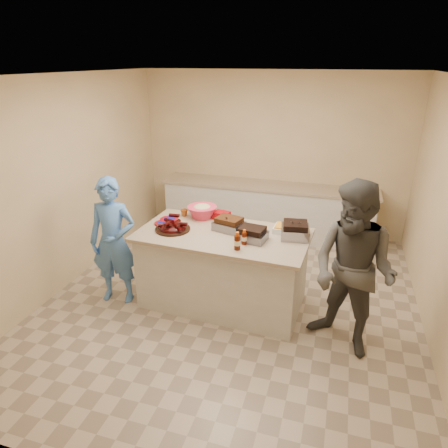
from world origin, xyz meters
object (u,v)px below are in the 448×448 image
(roasting_pan, at_px, (295,237))
(coleslaw_bowl, at_px, (202,218))
(guest_blue, at_px, (120,298))
(guest_gray, at_px, (342,345))
(rib_platter, at_px, (173,230))
(bbq_bottle_a, at_px, (237,249))
(bbq_bottle_b, at_px, (244,244))
(plastic_cup, at_px, (184,216))
(island, at_px, (223,302))
(mustard_bottle, at_px, (222,228))

(roasting_pan, bearing_deg, coleslaw_bowl, 158.67)
(guest_blue, xyz_separation_m, guest_gray, (2.77, -0.14, 0.00))
(rib_platter, distance_m, bbq_bottle_a, 0.92)
(rib_platter, height_order, guest_blue, rib_platter)
(bbq_bottle_b, bearing_deg, rib_platter, 171.34)
(guest_gray, bearing_deg, plastic_cup, -169.86)
(bbq_bottle_a, height_order, plastic_cup, bbq_bottle_a)
(plastic_cup, bearing_deg, roasting_pan, -10.08)
(roasting_pan, distance_m, coleslaw_bowl, 1.26)
(island, height_order, bbq_bottle_a, bbq_bottle_a)
(mustard_bottle, bearing_deg, guest_blue, -159.81)
(bbq_bottle_b, bearing_deg, bbq_bottle_a, -105.38)
(plastic_cup, bearing_deg, guest_blue, -133.78)
(mustard_bottle, xyz_separation_m, guest_blue, (-1.24, -0.46, -0.95))
(roasting_pan, distance_m, bbq_bottle_b, 0.62)
(bbq_bottle_a, distance_m, guest_gray, 1.53)
(coleslaw_bowl, bearing_deg, mustard_bottle, -35.52)
(bbq_bottle_a, relative_size, bbq_bottle_b, 1.17)
(coleslaw_bowl, xyz_separation_m, guest_gray, (1.88, -0.84, -0.95))
(coleslaw_bowl, height_order, guest_gray, coleslaw_bowl)
(mustard_bottle, bearing_deg, bbq_bottle_b, -45.46)
(roasting_pan, xyz_separation_m, bbq_bottle_a, (-0.55, -0.49, 0.00))
(roasting_pan, bearing_deg, mustard_bottle, 169.24)
(island, xyz_separation_m, roasting_pan, (0.83, 0.13, 0.95))
(mustard_bottle, distance_m, guest_gray, 1.90)
(island, bearing_deg, rib_platter, -169.97)
(coleslaw_bowl, height_order, bbq_bottle_b, coleslaw_bowl)
(rib_platter, height_order, plastic_cup, rib_platter)
(mustard_bottle, relative_size, guest_blue, 0.08)
(island, height_order, guest_blue, island)
(roasting_pan, distance_m, plastic_cup, 1.49)
(coleslaw_bowl, bearing_deg, bbq_bottle_b, -41.07)
(coleslaw_bowl, relative_size, guest_gray, 0.21)
(bbq_bottle_a, xyz_separation_m, bbq_bottle_b, (0.04, 0.15, -0.00))
(guest_blue, bearing_deg, roasting_pan, 1.95)
(island, relative_size, bbq_bottle_b, 11.50)
(coleslaw_bowl, xyz_separation_m, bbq_bottle_b, (0.71, -0.62, -0.00))
(plastic_cup, bearing_deg, rib_platter, -85.22)
(mustard_bottle, relative_size, guest_gray, 0.07)
(mustard_bottle, height_order, guest_blue, mustard_bottle)
(bbq_bottle_a, bearing_deg, guest_blue, 177.42)
(roasting_pan, height_order, bbq_bottle_a, bbq_bottle_a)
(coleslaw_bowl, bearing_deg, island, -45.58)
(mustard_bottle, distance_m, guest_blue, 1.63)
(guest_blue, bearing_deg, rib_platter, 8.17)
(island, distance_m, plastic_cup, 1.21)
(bbq_bottle_a, height_order, guest_blue, bbq_bottle_a)
(island, bearing_deg, bbq_bottle_b, -31.05)
(bbq_bottle_b, xyz_separation_m, plastic_cup, (-0.96, 0.61, 0.00))
(island, bearing_deg, guest_blue, -164.20)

